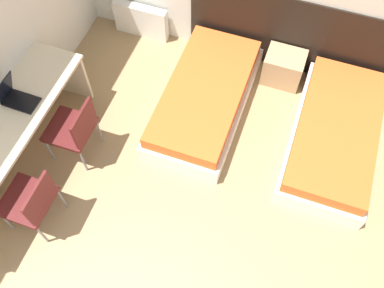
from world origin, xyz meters
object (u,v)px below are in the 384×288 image
(nightstand, at_px, (283,68))
(chair_near_notebook, at_px, (31,200))
(bed_near_window, at_px, (205,98))
(bed_near_door, at_px, (335,135))
(laptop, at_px, (16,97))
(chair_near_laptop, at_px, (74,128))

(nightstand, relative_size, chair_near_notebook, 0.56)
(bed_near_window, height_order, bed_near_door, same)
(nightstand, height_order, laptop, laptop)
(nightstand, relative_size, laptop, 1.33)
(nightstand, distance_m, chair_near_laptop, 2.66)
(nightstand, height_order, chair_near_laptop, chair_near_laptop)
(chair_near_laptop, bearing_deg, nightstand, 43.24)
(nightstand, distance_m, laptop, 3.15)
(nightstand, bearing_deg, bed_near_window, -135.58)
(nightstand, bearing_deg, chair_near_notebook, -124.91)
(laptop, bearing_deg, nightstand, 37.89)
(bed_near_window, relative_size, bed_near_door, 1.00)
(bed_near_door, relative_size, nightstand, 4.01)
(bed_near_window, xyz_separation_m, chair_near_laptop, (-1.12, -1.07, 0.31))
(chair_near_laptop, bearing_deg, chair_near_notebook, -90.80)
(bed_near_door, height_order, chair_near_notebook, chair_near_notebook)
(chair_near_notebook, distance_m, laptop, 1.08)
(laptop, bearing_deg, bed_near_door, 19.41)
(nightstand, height_order, chair_near_notebook, chair_near_notebook)
(bed_near_window, bearing_deg, chair_near_notebook, -119.74)
(bed_near_door, relative_size, chair_near_notebook, 2.23)
(bed_near_window, height_order, chair_near_laptop, chair_near_laptop)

